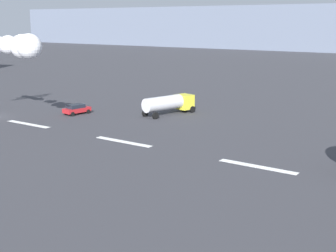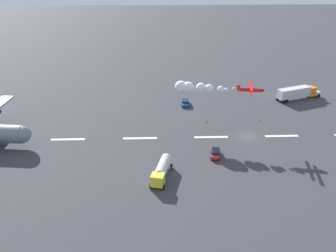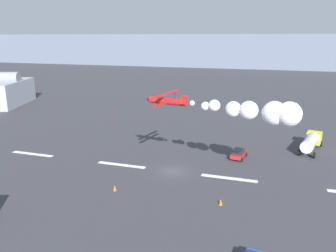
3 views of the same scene
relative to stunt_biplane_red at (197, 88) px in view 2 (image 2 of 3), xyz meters
name	(u,v)px [view 2 (image 2 of 3)]	position (x,y,z in m)	size (l,w,h in m)	color
ground_plane	(246,137)	(-11.84, 4.10, -10.92)	(440.00, 440.00, 0.00)	#38383D
runway_stripe_4	(282,136)	(-20.27, 4.10, -10.92)	(8.00, 0.90, 0.01)	white
runway_stripe_5	(211,137)	(-3.40, 4.10, -10.92)	(8.00, 0.90, 0.01)	white
runway_stripe_6	(140,138)	(13.47, 4.10, -10.92)	(8.00, 0.90, 0.01)	white
runway_stripe_7	(68,139)	(30.33, 4.10, -10.92)	(8.00, 0.90, 0.01)	white
stunt_biplane_red	(197,88)	(0.00, 0.00, 0.00)	(20.54, 7.80, 3.02)	red
semi_truck_orange	(298,92)	(-32.06, -18.92, -8.80)	(14.18, 7.59, 3.70)	silver
fuel_tanker_truck	(161,170)	(8.68, 20.61, -9.18)	(4.71, 9.01, 2.90)	yellow
followme_car_yellow	(185,102)	(1.25, -15.61, -10.11)	(2.33, 4.59, 1.52)	#194CA5
airport_staff_sedan	(216,153)	(-3.05, 12.90, -10.11)	(2.55, 4.31, 1.52)	#B21E23
traffic_cone_near	(259,119)	(-17.17, -4.51, -10.55)	(0.44, 0.44, 0.75)	orange
traffic_cone_far	(206,121)	(-3.30, -4.12, -10.55)	(0.44, 0.44, 0.75)	orange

